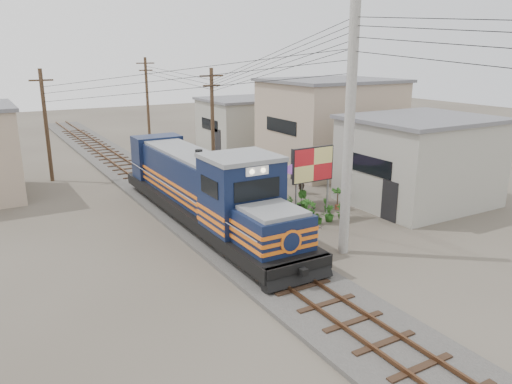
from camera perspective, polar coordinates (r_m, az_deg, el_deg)
ground at (r=19.54m, az=0.94°, el=-8.37°), size 120.00×120.00×0.00m
ballast at (r=28.03m, az=-9.65°, el=-0.84°), size 3.60×70.00×0.16m
track at (r=27.98m, az=-9.67°, el=-0.49°), size 1.15×70.00×0.12m
locomotive at (r=23.49m, az=-5.86°, el=0.17°), size 2.88×15.68×3.89m
utility_pole_main at (r=19.71m, az=10.59°, el=6.78°), size 0.40×0.40×10.00m
wooden_pole_mid at (r=32.60m, az=-5.00°, el=8.13°), size 1.60×0.24×7.00m
wooden_pole_far at (r=45.66m, az=-12.31°, el=10.34°), size 1.60×0.24×7.50m
wooden_pole_left at (r=33.81m, az=-22.88°, el=7.23°), size 1.60×0.24×7.00m
power_lines at (r=25.43m, az=-9.51°, el=14.61°), size 9.65×19.00×3.30m
shophouse_front at (r=28.18m, az=18.14°, el=3.47°), size 7.35×6.30×4.70m
shophouse_mid at (r=35.19m, az=8.43°, el=7.65°), size 8.40×7.35×6.20m
shophouse_back at (r=42.80m, az=-1.63°, el=7.89°), size 6.30×6.30×4.20m
billboard at (r=24.06m, az=6.54°, el=2.92°), size 2.35×0.17×3.62m
market_umbrella at (r=26.39m, az=5.33°, el=3.07°), size 2.94×2.94×2.52m
vendor at (r=28.95m, az=5.16°, el=1.36°), size 0.71×0.65×1.62m
plant_nursery at (r=24.86m, az=4.35°, el=-1.80°), size 3.49×3.19×1.11m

